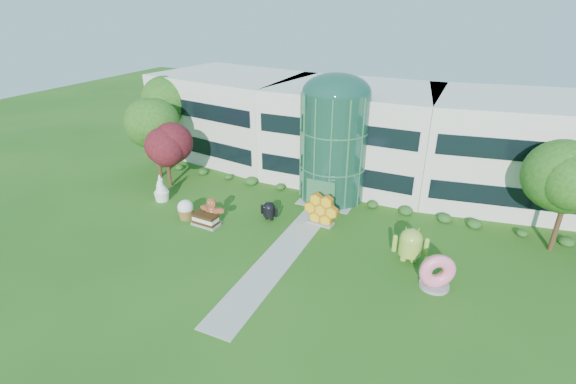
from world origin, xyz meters
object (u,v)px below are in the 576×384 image
at_px(android_black, 269,210).
at_px(donut, 437,271).
at_px(android_green, 411,243).
at_px(gingerbread, 212,211).

bearing_deg(android_black, donut, -13.80).
relative_size(android_green, android_black, 1.57).
xyz_separation_m(android_green, android_black, (-11.87, 1.26, -0.54)).
distance_m(android_green, donut, 3.13).
xyz_separation_m(donut, gingerbread, (-17.91, 1.08, -0.09)).
bearing_deg(android_green, gingerbread, 171.94).
height_order(android_black, gingerbread, gingerbread).
xyz_separation_m(android_green, gingerbread, (-15.84, -1.26, -0.31)).
height_order(donut, gingerbread, donut).
relative_size(android_black, donut, 0.75).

